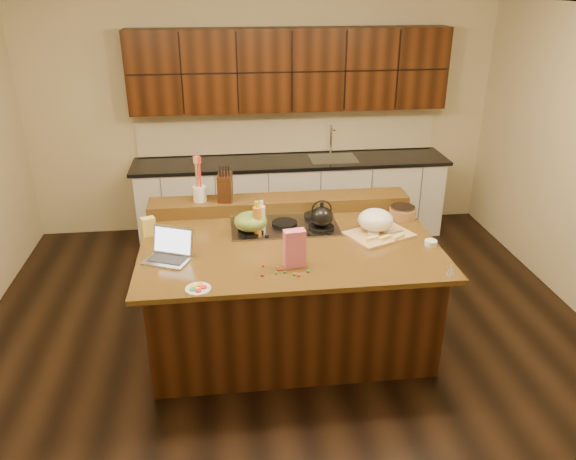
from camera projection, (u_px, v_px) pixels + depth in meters
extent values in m
cube|color=black|center=(289.00, 335.00, 4.98)|extent=(5.50, 5.00, 0.01)
cube|color=silver|center=(289.00, 8.00, 3.87)|extent=(5.50, 5.00, 0.01)
cube|color=#C4B489|center=(263.00, 120.00, 6.69)|extent=(5.50, 0.01, 2.70)
cube|color=#C4B489|center=(368.00, 417.00, 2.16)|extent=(5.50, 0.01, 2.70)
cube|color=black|center=(289.00, 292.00, 4.80)|extent=(2.22, 1.42, 0.88)
cube|color=black|center=(289.00, 244.00, 4.61)|extent=(2.40, 1.60, 0.04)
cube|color=black|center=(280.00, 203.00, 5.21)|extent=(2.40, 0.30, 0.12)
cube|color=gray|center=(285.00, 226.00, 4.87)|extent=(0.92, 0.52, 0.02)
cylinder|color=black|center=(249.00, 220.00, 4.95)|extent=(0.22, 0.22, 0.03)
cylinder|color=black|center=(316.00, 216.00, 5.01)|extent=(0.22, 0.22, 0.03)
cylinder|color=black|center=(251.00, 232.00, 4.71)|extent=(0.22, 0.22, 0.03)
cylinder|color=black|center=(321.00, 228.00, 4.78)|extent=(0.22, 0.22, 0.03)
cylinder|color=black|center=(285.00, 224.00, 4.86)|extent=(0.22, 0.22, 0.03)
cube|color=silver|center=(291.00, 199.00, 6.79)|extent=(3.60, 0.62, 0.90)
cube|color=black|center=(291.00, 162.00, 6.60)|extent=(3.70, 0.66, 0.04)
cube|color=gray|center=(333.00, 159.00, 6.65)|extent=(0.55, 0.42, 0.01)
cylinder|color=gray|center=(331.00, 140.00, 6.73)|extent=(0.02, 0.02, 0.36)
cube|color=black|center=(290.00, 70.00, 6.31)|extent=(3.60, 0.34, 0.90)
cube|color=#C4B489|center=(288.00, 132.00, 6.76)|extent=(3.60, 0.03, 0.50)
ellipsoid|color=black|center=(322.00, 217.00, 4.73)|extent=(0.25, 0.25, 0.18)
ellipsoid|color=#59762F|center=(251.00, 221.00, 4.67)|extent=(0.34, 0.34, 0.15)
cube|color=#B7B7BC|center=(167.00, 260.00, 4.27)|extent=(0.40, 0.34, 0.02)
cube|color=black|center=(167.00, 259.00, 4.27)|extent=(0.31, 0.24, 0.00)
cube|color=#B7B7BC|center=(173.00, 240.00, 4.33)|extent=(0.33, 0.20, 0.21)
cube|color=silver|center=(173.00, 241.00, 4.32)|extent=(0.30, 0.17, 0.18)
cylinder|color=#C27E22|center=(257.00, 222.00, 4.62)|extent=(0.09, 0.09, 0.27)
cylinder|color=silver|center=(262.00, 220.00, 4.69)|extent=(0.06, 0.06, 0.25)
cube|color=tan|center=(379.00, 235.00, 4.70)|extent=(0.61, 0.54, 0.02)
ellipsoid|color=white|center=(375.00, 220.00, 4.72)|extent=(0.30, 0.30, 0.18)
cube|color=#EDD872|center=(372.00, 238.00, 4.57)|extent=(0.11, 0.03, 0.03)
cube|color=#EDD872|center=(386.00, 238.00, 4.58)|extent=(0.11, 0.03, 0.03)
cube|color=#EDD872|center=(399.00, 237.00, 4.59)|extent=(0.11, 0.03, 0.03)
cylinder|color=gray|center=(393.00, 233.00, 4.68)|extent=(0.20, 0.08, 0.01)
cylinder|color=white|center=(386.00, 230.00, 4.74)|extent=(0.13, 0.13, 0.04)
cylinder|color=white|center=(431.00, 243.00, 4.52)|extent=(0.11, 0.11, 0.04)
cylinder|color=white|center=(374.00, 233.00, 4.69)|extent=(0.12, 0.12, 0.04)
cylinder|color=#996B3F|center=(402.00, 213.00, 5.03)|extent=(0.28, 0.28, 0.09)
cone|color=silver|center=(451.00, 269.00, 4.09)|extent=(0.10, 0.10, 0.07)
cube|color=#D56481|center=(294.00, 249.00, 4.15)|extent=(0.17, 0.11, 0.29)
cylinder|color=white|center=(198.00, 289.00, 3.89)|extent=(0.19, 0.19, 0.01)
cube|color=#DAC14D|center=(148.00, 226.00, 4.68)|extent=(0.13, 0.11, 0.16)
cylinder|color=white|center=(200.00, 194.00, 5.08)|extent=(0.12, 0.12, 0.14)
cube|color=black|center=(225.00, 187.00, 5.08)|extent=(0.15, 0.22, 0.25)
ellipsoid|color=red|center=(278.00, 270.00, 4.13)|extent=(0.02, 0.02, 0.02)
ellipsoid|color=#198C26|center=(309.00, 271.00, 4.12)|extent=(0.02, 0.02, 0.02)
ellipsoid|color=red|center=(262.00, 275.00, 4.06)|extent=(0.02, 0.02, 0.02)
ellipsoid|color=#198C26|center=(284.00, 272.00, 4.10)|extent=(0.02, 0.02, 0.02)
ellipsoid|color=red|center=(282.00, 270.00, 4.14)|extent=(0.02, 0.02, 0.02)
ellipsoid|color=#198C26|center=(276.00, 273.00, 4.09)|extent=(0.02, 0.02, 0.02)
ellipsoid|color=red|center=(298.00, 263.00, 4.23)|extent=(0.02, 0.02, 0.02)
ellipsoid|color=#198C26|center=(294.00, 274.00, 4.07)|extent=(0.02, 0.02, 0.02)
ellipsoid|color=red|center=(298.00, 276.00, 4.05)|extent=(0.02, 0.02, 0.02)
ellipsoid|color=#198C26|center=(308.00, 271.00, 4.11)|extent=(0.02, 0.02, 0.02)
ellipsoid|color=red|center=(263.00, 266.00, 4.19)|extent=(0.02, 0.02, 0.02)
ellipsoid|color=#198C26|center=(277.00, 268.00, 4.16)|extent=(0.02, 0.02, 0.02)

